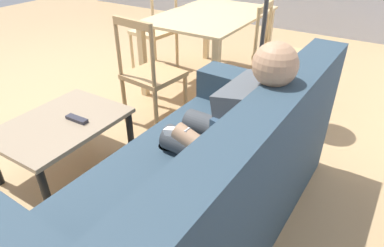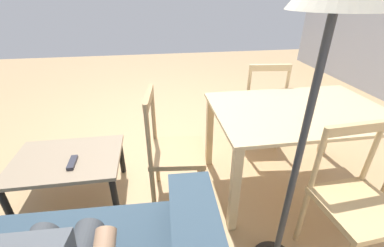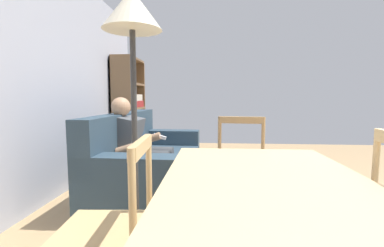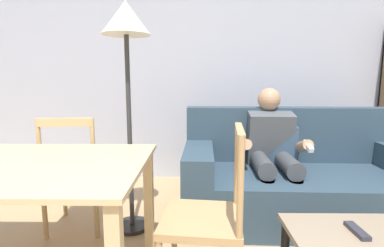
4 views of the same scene
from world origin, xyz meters
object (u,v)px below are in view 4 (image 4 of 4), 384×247
(couch, at_px, (297,178))
(dining_chair_near_wall, at_px, (76,172))
(floor_lamp, at_px, (126,40))
(dining_chair_facing_couch, at_px, (207,218))
(tv_remote, at_px, (357,231))
(dining_table, at_px, (17,183))
(person_lounging, at_px, (272,150))

(couch, bearing_deg, dining_chair_near_wall, -171.64)
(floor_lamp, bearing_deg, dining_chair_near_wall, 179.58)
(couch, xyz_separation_m, dining_chair_near_wall, (-1.84, -0.27, 0.14))
(dining_chair_facing_couch, bearing_deg, floor_lamp, 128.23)
(dining_chair_facing_couch, bearing_deg, tv_remote, -2.58)
(dining_chair_facing_couch, bearing_deg, dining_table, 179.81)
(dining_chair_facing_couch, bearing_deg, couch, 50.17)
(dining_chair_near_wall, distance_m, floor_lamp, 1.10)
(dining_table, bearing_deg, dining_chair_near_wall, 89.84)
(tv_remote, relative_size, dining_chair_facing_couch, 0.18)
(dining_chair_facing_couch, height_order, floor_lamp, floor_lamp)
(person_lounging, relative_size, floor_lamp, 0.63)
(couch, xyz_separation_m, floor_lamp, (-1.41, -0.27, 1.15))
(dining_chair_facing_couch, xyz_separation_m, floor_lamp, (-0.57, 0.73, 1.02))
(tv_remote, bearing_deg, dining_chair_near_wall, 155.52)
(person_lounging, bearing_deg, dining_table, -147.71)
(couch, distance_m, person_lounging, 0.33)
(dining_table, height_order, floor_lamp, floor_lamp)
(floor_lamp, bearing_deg, couch, 11.01)
(tv_remote, distance_m, floor_lamp, 1.89)
(couch, bearing_deg, dining_table, -151.59)
(dining_chair_facing_couch, distance_m, floor_lamp, 1.38)
(couch, distance_m, dining_chair_near_wall, 1.87)
(couch, bearing_deg, tv_remote, -93.13)
(dining_chair_near_wall, relative_size, dining_chair_facing_couch, 0.97)
(person_lounging, xyz_separation_m, floor_lamp, (-1.19, -0.30, 0.90))
(tv_remote, distance_m, dining_table, 1.81)
(person_lounging, distance_m, dining_chair_facing_couch, 1.21)
(dining_table, xyz_separation_m, floor_lamp, (0.44, 0.72, 0.83))
(couch, xyz_separation_m, tv_remote, (-0.06, -1.04, 0.07))
(dining_table, xyz_separation_m, dining_chair_near_wall, (0.00, 0.73, -0.18))
(dining_chair_near_wall, bearing_deg, dining_chair_facing_couch, -35.94)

